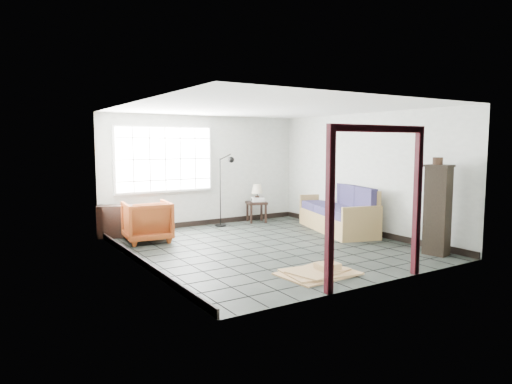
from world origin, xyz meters
TOP-DOWN VIEW (x-y plane):
  - ground at (0.00, 0.00)m, footprint 5.50×5.50m
  - room_shell at (0.00, 0.03)m, footprint 5.02×5.52m
  - window_panel at (-1.00, 2.70)m, footprint 2.32×0.08m
  - doorway_trim at (0.00, -2.70)m, footprint 1.80×0.08m
  - futon_sofa at (2.22, 0.44)m, footprint 1.50×2.48m
  - armchair at (-1.80, 1.65)m, footprint 0.95×0.90m
  - side_table at (1.25, 2.40)m, footprint 0.57×0.57m
  - table_lamp at (1.27, 2.41)m, footprint 0.29×0.29m
  - projector at (1.30, 2.42)m, footprint 0.36×0.31m
  - floor_lamp at (0.35, 2.33)m, footprint 0.46×0.37m
  - console_shelf at (-2.15, 2.40)m, footprint 0.92×0.61m
  - tall_shelf at (2.15, -2.11)m, footprint 0.42×0.49m
  - pot at (2.09, -2.12)m, footprint 0.19×0.19m
  - open_box at (2.15, 0.01)m, footprint 0.80×0.52m
  - cardboard_pile at (-0.39, -1.96)m, footprint 1.18×0.87m

SIDE VIEW (x-z plane):
  - ground at x=0.00m, z-range 0.00..0.00m
  - cardboard_pile at x=-0.39m, z-range -0.04..0.13m
  - open_box at x=2.15m, z-range -0.06..0.36m
  - console_shelf at x=-2.15m, z-range 0.00..0.67m
  - futon_sofa at x=2.22m, z-range -0.14..0.89m
  - side_table at x=1.25m, z-range 0.16..0.67m
  - armchair at x=-1.80m, z-range 0.00..0.89m
  - projector at x=1.30m, z-range 0.51..0.62m
  - table_lamp at x=1.27m, z-range 0.59..1.02m
  - tall_shelf at x=2.15m, z-range 0.01..1.60m
  - floor_lamp at x=0.35m, z-range 0.06..1.77m
  - doorway_trim at x=0.00m, z-range 0.28..2.48m
  - window_panel at x=-1.00m, z-range 0.84..2.36m
  - pot at x=2.09m, z-range 1.59..1.71m
  - room_shell at x=0.00m, z-range 0.37..2.98m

